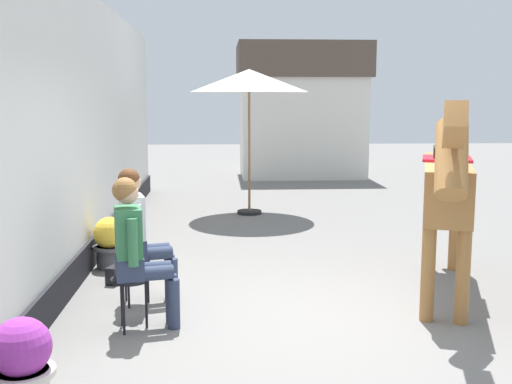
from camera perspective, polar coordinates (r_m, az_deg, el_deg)
The scene contains 10 objects.
ground_plane at distance 8.92m, azimuth 1.90°, elevation -4.95°, with size 40.00×40.00×0.00m, color slate.
pub_facade_wall at distance 7.36m, azimuth -17.11°, elevation 3.95°, with size 0.34×14.00×3.40m.
distant_cottage at distance 17.07m, azimuth 4.09°, elevation 7.55°, with size 3.40×2.60×3.50m.
seated_visitor_near at distance 5.71m, azimuth -10.82°, elevation -4.77°, with size 0.61×0.48×1.39m.
seated_visitor_far at distance 6.42m, azimuth -10.57°, elevation -3.30°, with size 0.61×0.48×1.39m.
saddled_horse_center at distance 6.80m, azimuth 16.88°, elevation 0.40°, with size 1.22×2.88×2.06m.
flower_planter_near at distance 4.60m, azimuth -20.45°, elevation -14.27°, with size 0.43×0.43×0.64m.
flower_planter_far at distance 7.93m, azimuth -13.08°, elevation -4.40°, with size 0.43×0.43×0.64m.
cafe_parasol at distance 11.21m, azimuth -0.62°, elevation 9.97°, with size 2.10×2.10×2.58m.
satchel_bag at distance 7.35m, azimuth -12.58°, elevation -7.29°, with size 0.28×0.12×0.20m, color black.
Camera 1 is at (-0.80, -5.63, 2.07)m, focal length 44.09 mm.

